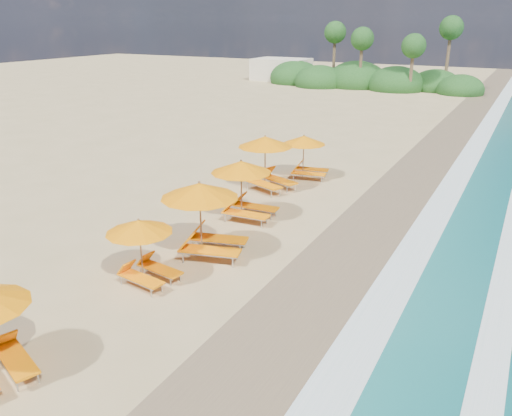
{
  "coord_description": "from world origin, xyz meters",
  "views": [
    {
      "loc": [
        8.41,
        -15.64,
        7.74
      ],
      "look_at": [
        0.0,
        0.0,
        1.2
      ],
      "focal_mm": 36.16,
      "sensor_mm": 36.0,
      "label": 1
    }
  ],
  "objects": [
    {
      "name": "station_5",
      "position": [
        -1.44,
        8.15,
        1.26
      ],
      "size": [
        2.71,
        2.59,
        2.25
      ],
      "rotation": [
        0.0,
        0.0,
        0.19
      ],
      "color": "olive",
      "rests_on": "ground"
    },
    {
      "name": "surf_foam",
      "position": [
        6.7,
        0.0,
        0.03
      ],
      "size": [
        4.0,
        160.0,
        0.01
      ],
      "color": "white",
      "rests_on": "ground"
    },
    {
      "name": "beach_building",
      "position": [
        -22.0,
        48.0,
        1.4
      ],
      "size": [
        7.0,
        5.0,
        2.8
      ],
      "primitive_type": "cube",
      "color": "beige",
      "rests_on": "ground"
    },
    {
      "name": "station_3",
      "position": [
        -1.33,
        1.59,
        1.39
      ],
      "size": [
        2.79,
        2.6,
        2.49
      ],
      "rotation": [
        0.0,
        0.0,
        0.07
      ],
      "color": "olive",
      "rests_on": "ground"
    },
    {
      "name": "treeline",
      "position": [
        -9.94,
        45.51,
        1.0
      ],
      "size": [
        25.8,
        8.8,
        9.74
      ],
      "color": "#163D14",
      "rests_on": "ground"
    },
    {
      "name": "station_1",
      "position": [
        -1.41,
        -4.61,
        1.17
      ],
      "size": [
        2.43,
        2.3,
        2.08
      ],
      "rotation": [
        0.0,
        0.0,
        -0.13
      ],
      "color": "olive",
      "rests_on": "ground"
    },
    {
      "name": "ground",
      "position": [
        0.0,
        0.0,
        0.0
      ],
      "size": [
        160.0,
        160.0,
        0.0
      ],
      "primitive_type": "plane",
      "color": "tan",
      "rests_on": "ground"
    },
    {
      "name": "station_2",
      "position": [
        -0.8,
        -2.08,
        1.5
      ],
      "size": [
        3.36,
        3.27,
        2.68
      ],
      "rotation": [
        0.0,
        0.0,
        0.28
      ],
      "color": "olive",
      "rests_on": "ground"
    },
    {
      "name": "wet_sand",
      "position": [
        4.0,
        0.0,
        0.01
      ],
      "size": [
        4.0,
        160.0,
        0.01
      ],
      "primitive_type": "cube",
      "color": "olive",
      "rests_on": "ground"
    },
    {
      "name": "station_4",
      "position": [
        -2.32,
        5.5,
        1.47
      ],
      "size": [
        3.37,
        3.31,
        2.62
      ],
      "rotation": [
        0.0,
        0.0,
        -0.36
      ],
      "color": "olive",
      "rests_on": "ground"
    }
  ]
}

